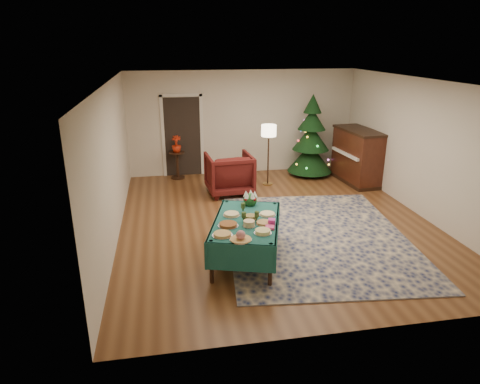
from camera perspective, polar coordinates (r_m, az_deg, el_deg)
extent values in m
plane|color=#593319|center=(8.54, 4.69, -3.87)|extent=(7.00, 7.00, 0.00)
plane|color=white|center=(7.88, 5.24, 14.48)|extent=(7.00, 7.00, 0.00)
plane|color=beige|center=(11.44, 0.39, 9.25)|extent=(6.00, 0.00, 6.00)
plane|color=beige|center=(4.99, 15.34, -5.11)|extent=(6.00, 0.00, 6.00)
plane|color=beige|center=(7.89, -16.65, 3.79)|extent=(0.00, 7.00, 7.00)
plane|color=beige|center=(9.33, 23.12, 5.37)|extent=(0.00, 7.00, 7.00)
cube|color=black|center=(11.31, -7.66, 7.26)|extent=(0.92, 0.02, 2.04)
cube|color=silver|center=(11.29, -10.21, 7.25)|extent=(0.08, 0.04, 2.14)
cube|color=silver|center=(11.33, -5.11, 7.52)|extent=(0.08, 0.04, 2.14)
cube|color=silver|center=(11.13, -7.90, 12.69)|extent=(1.08, 0.04, 0.08)
cube|color=#131D48|center=(7.98, 10.12, -5.77)|extent=(3.61, 4.50, 0.02)
cylinder|color=black|center=(6.30, -3.83, -9.28)|extent=(0.06, 0.06, 0.68)
cylinder|color=black|center=(7.71, -1.78, -3.68)|extent=(0.06, 0.06, 0.68)
cylinder|color=black|center=(6.22, 4.07, -9.70)|extent=(0.06, 0.06, 0.68)
cylinder|color=black|center=(7.65, 4.60, -3.95)|extent=(0.06, 0.06, 0.68)
cube|color=#17503D|center=(6.82, 0.83, -3.93)|extent=(1.45, 1.94, 0.04)
cube|color=#17503D|center=(7.68, 1.45, -2.76)|extent=(0.99, 0.32, 0.43)
cube|color=#17503D|center=(6.13, 0.02, -8.76)|extent=(0.99, 0.32, 0.43)
cube|color=#17503D|center=(6.87, 4.92, -5.59)|extent=(0.53, 1.69, 0.43)
cube|color=#17503D|center=(6.96, -3.23, -5.22)|extent=(0.53, 1.69, 0.43)
cylinder|color=silver|center=(6.29, -2.36, -5.79)|extent=(0.31, 0.31, 0.01)
cylinder|color=tan|center=(6.28, -2.37, -5.62)|extent=(0.26, 0.26, 0.03)
cylinder|color=silver|center=(6.15, 0.10, -6.37)|extent=(0.32, 0.32, 0.01)
sphere|color=#CC727A|center=(6.12, 0.10, -5.75)|extent=(0.14, 0.14, 0.14)
cylinder|color=silver|center=(6.37, 3.05, -5.47)|extent=(0.27, 0.27, 0.01)
cylinder|color=#D8D172|center=(6.36, 3.06, -5.24)|extent=(0.23, 0.23, 0.05)
cylinder|color=silver|center=(6.60, -1.59, -4.52)|extent=(0.32, 0.32, 0.01)
cylinder|color=brown|center=(6.59, -1.59, -4.33)|extent=(0.27, 0.27, 0.04)
cylinder|color=silver|center=(6.59, 1.22, -4.55)|extent=(0.21, 0.21, 0.01)
cylinder|color=tan|center=(6.57, 1.22, -4.18)|extent=(0.18, 0.18, 0.08)
cylinder|color=silver|center=(6.68, 3.20, -4.22)|extent=(0.27, 0.27, 0.01)
cylinder|color=#B2844C|center=(6.68, 3.21, -4.07)|extent=(0.23, 0.23, 0.03)
cylinder|color=silver|center=(6.98, -1.14, -3.13)|extent=(0.28, 0.28, 0.01)
cylinder|color=#D8BF7F|center=(6.97, -1.14, -2.95)|extent=(0.24, 0.24, 0.04)
cylinder|color=silver|center=(6.85, 1.43, -3.58)|extent=(0.22, 0.22, 0.01)
cylinder|color=maroon|center=(6.84, 1.44, -3.33)|extent=(0.18, 0.18, 0.05)
cylinder|color=silver|center=(7.02, 3.66, -3.05)|extent=(0.28, 0.28, 0.01)
cylinder|color=#F2EACC|center=(7.01, 3.67, -2.91)|extent=(0.24, 0.24, 0.03)
cone|color=#2D471E|center=(7.11, 0.41, -2.39)|extent=(0.06, 0.06, 0.08)
cylinder|color=#2D471E|center=(7.08, 0.41, -1.80)|extent=(0.07, 0.07, 0.08)
cone|color=#2D471E|center=(6.78, 2.25, -3.54)|extent=(0.06, 0.06, 0.08)
cylinder|color=#2D471E|center=(6.75, 2.26, -2.94)|extent=(0.07, 0.07, 0.08)
cone|color=#2D471E|center=(6.73, 0.50, -3.68)|extent=(0.06, 0.06, 0.08)
cylinder|color=#2D471E|center=(6.70, 0.51, -3.07)|extent=(0.07, 0.07, 0.08)
cube|color=#E64083|center=(6.53, 4.00, -4.72)|extent=(0.17, 0.17, 0.04)
cube|color=#D33AA3|center=(6.65, 4.25, -3.99)|extent=(0.14, 0.14, 0.09)
sphere|color=#1E4C1E|center=(7.41, 1.36, -1.07)|extent=(0.24, 0.24, 0.24)
cone|color=white|center=(7.38, 1.99, -0.24)|extent=(0.09, 0.09, 0.11)
cone|color=white|center=(7.45, 1.44, -0.07)|extent=(0.09, 0.09, 0.11)
cone|color=white|center=(7.40, 0.79, -0.18)|extent=(0.09, 0.09, 0.11)
cone|color=white|center=(7.31, 0.93, -0.43)|extent=(0.09, 0.09, 0.11)
cone|color=white|center=(7.30, 1.68, -0.47)|extent=(0.09, 0.09, 0.11)
sphere|color=#B20C0F|center=(7.46, 1.90, -0.62)|extent=(0.06, 0.06, 0.06)
sphere|color=#B20C0F|center=(7.46, 0.81, -0.62)|extent=(0.06, 0.06, 0.06)
sphere|color=#B20C0F|center=(7.33, 0.82, -1.00)|extent=(0.06, 0.06, 0.06)
sphere|color=#B20C0F|center=(7.33, 1.93, -1.00)|extent=(0.06, 0.06, 0.06)
imported|color=#4A1110|center=(9.91, -1.45, 2.73)|extent=(1.08, 1.02, 1.04)
cylinder|color=#A57F3F|center=(10.70, 3.70, 1.10)|extent=(0.25, 0.25, 0.03)
cylinder|color=black|center=(10.51, 3.78, 4.55)|extent=(0.04, 0.04, 1.36)
cylinder|color=#FFEABF|center=(10.36, 3.86, 8.18)|extent=(0.36, 0.36, 0.27)
cylinder|color=black|center=(11.28, -8.27, 1.94)|extent=(0.35, 0.35, 0.04)
cylinder|color=black|center=(11.19, -8.34, 3.51)|extent=(0.08, 0.08, 0.64)
cylinder|color=black|center=(11.11, -8.43, 5.21)|extent=(0.39, 0.39, 0.03)
imported|color=red|center=(11.07, -8.46, 5.88)|extent=(0.24, 0.42, 0.24)
cylinder|color=black|center=(11.60, 9.21, 2.71)|extent=(0.13, 0.13, 0.17)
cone|color=black|center=(11.50, 9.31, 4.59)|extent=(1.32, 1.32, 0.74)
cone|color=black|center=(11.38, 9.46, 7.18)|extent=(1.08, 1.08, 0.64)
cone|color=black|center=(11.29, 9.59, 9.55)|extent=(0.82, 0.82, 0.53)
cone|color=black|center=(11.23, 9.71, 11.57)|extent=(0.53, 0.53, 0.48)
cube|color=black|center=(11.27, 15.11, 1.56)|extent=(0.79, 1.58, 0.09)
cube|color=#35160D|center=(11.10, 15.39, 4.63)|extent=(0.77, 1.56, 1.25)
cube|color=black|center=(10.96, 15.69, 7.90)|extent=(0.81, 1.60, 0.05)
cube|color=white|center=(10.93, 13.95, 4.99)|extent=(0.23, 1.30, 0.06)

